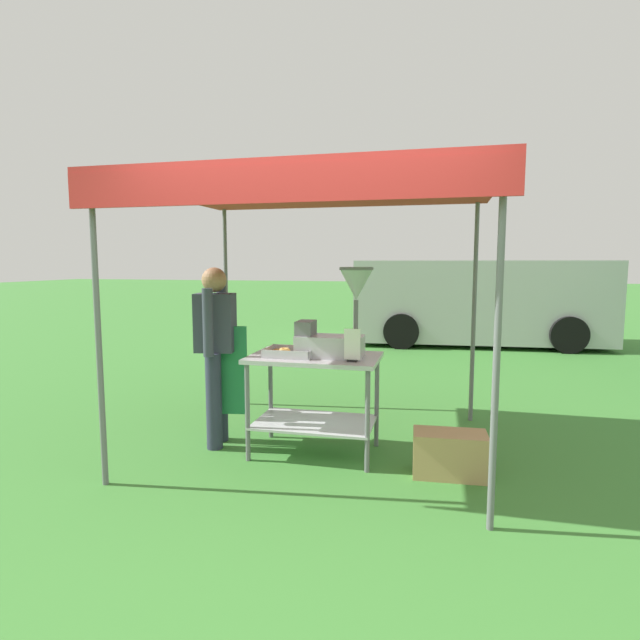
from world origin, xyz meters
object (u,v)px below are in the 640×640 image
donut_fryer (338,322)px  menu_sign (352,348)px  supply_crate (450,454)px  van_silver (476,301)px  vendor (216,347)px  donut_cart (315,382)px  stall_canopy (317,195)px  donut_tray (289,353)px

donut_fryer → menu_sign: (0.15, -0.16, -0.18)m
supply_crate → van_silver: van_silver is taller
menu_sign → vendor: (-1.26, 0.19, -0.07)m
menu_sign → donut_cart: bearing=152.7°
menu_sign → stall_canopy: bearing=141.6°
menu_sign → van_silver: bearing=78.6°
stall_canopy → donut_cart: size_ratio=2.67×
menu_sign → vendor: bearing=171.6°
vendor → van_silver: (2.64, 6.65, -0.03)m
stall_canopy → menu_sign: stall_canopy is taller
menu_sign → supply_crate: 1.12m
donut_tray → vendor: (-0.70, 0.07, 0.02)m
vendor → van_silver: van_silver is taller
donut_fryer → stall_canopy: bearing=149.8°
donut_fryer → donut_tray: bearing=-173.2°
donut_cart → vendor: size_ratio=0.68×
donut_fryer → van_silver: bearing=77.1°
donut_cart → supply_crate: (1.14, -0.21, -0.46)m
donut_cart → van_silver: (1.73, 6.65, 0.24)m
donut_cart → supply_crate: bearing=-10.6°
vendor → van_silver: bearing=68.3°
donut_fryer → menu_sign: size_ratio=2.84×
donut_tray → vendor: bearing=174.1°
stall_canopy → supply_crate: 2.36m
donut_fryer → van_silver: 6.85m
donut_cart → donut_tray: size_ratio=2.67×
stall_canopy → vendor: (-0.91, -0.10, -1.32)m
donut_cart → donut_fryer: donut_fryer is taller
menu_sign → van_silver: van_silver is taller
donut_fryer → van_silver: van_silver is taller
donut_tray → menu_sign: size_ratio=1.56×
donut_cart → donut_fryer: 0.57m
stall_canopy → vendor: bearing=-173.9°
donut_cart → donut_tray: (-0.20, -0.07, 0.25)m
donut_cart → vendor: (-0.91, 0.00, 0.27)m
stall_canopy → vendor: 1.60m
donut_tray → menu_sign: bearing=-11.4°
donut_fryer → vendor: (-1.11, 0.02, -0.26)m
vendor → van_silver: 7.16m
donut_tray → donut_cart: bearing=19.5°
donut_cart → supply_crate: size_ratio=1.91×
menu_sign → vendor: 1.28m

